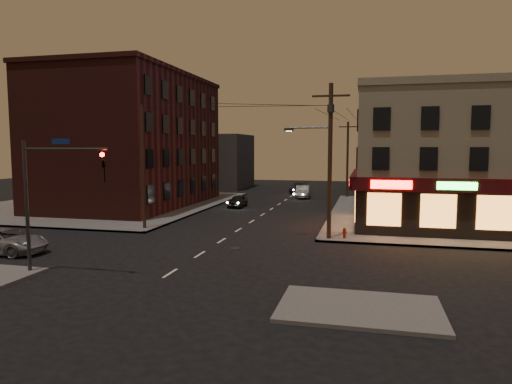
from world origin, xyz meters
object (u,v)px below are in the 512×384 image
(sedan_near, at_px, (238,201))
(fire_hydrant, at_px, (344,233))
(sedan_far, at_px, (300,188))
(suv_cross, at_px, (3,241))
(sedan_mid, at_px, (303,192))

(sedan_near, relative_size, fire_hydrant, 5.23)
(sedan_far, bearing_deg, suv_cross, -103.37)
(sedan_near, bearing_deg, suv_cross, -109.00)
(sedan_mid, height_order, sedan_far, sedan_mid)
(suv_cross, height_order, sedan_near, suv_cross)
(sedan_near, bearing_deg, sedan_mid, 62.00)
(suv_cross, relative_size, sedan_mid, 1.12)
(suv_cross, xyz_separation_m, fire_hydrant, (18.87, 8.37, -0.18))
(suv_cross, bearing_deg, fire_hydrant, -67.81)
(sedan_mid, bearing_deg, sedan_far, 96.87)
(sedan_mid, relative_size, sedan_far, 0.89)
(suv_cross, xyz_separation_m, sedan_mid, (12.68, 33.16, 0.04))
(sedan_far, distance_m, fire_hydrant, 31.39)
(suv_cross, relative_size, fire_hydrant, 7.32)
(suv_cross, bearing_deg, sedan_near, -19.74)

